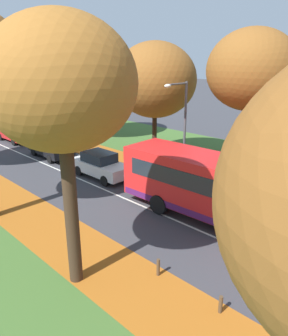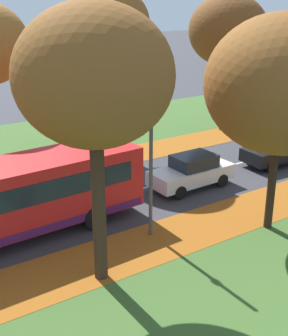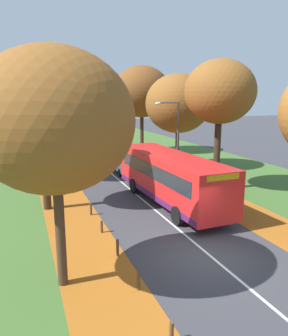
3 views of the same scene
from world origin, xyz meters
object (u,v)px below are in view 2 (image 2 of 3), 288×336
Objects in this scene: tree_right_near at (94,77)px; streetlamp_right at (146,141)px; tree_right_mid at (282,85)px; bus at (11,197)px; tree_left_mid at (107,26)px; car_black_following at (279,149)px; car_white_lead at (192,171)px; tree_left_far at (228,31)px.

streetlamp_right is at bearing 121.04° from tree_right_near.
tree_right_mid is 1.38× the size of streetlamp_right.
tree_left_mid is at bearing 130.48° from bus.
car_black_following is at bearing 90.27° from bus.
streetlamp_right is at bearing -60.12° from car_white_lead.
tree_right_mid is 5.31m from streetlamp_right.
streetlamp_right is at bearing -119.45° from tree_right_mid.
car_white_lead is (6.98, 0.51, -6.37)m from tree_left_mid.
tree_right_near is at bearing -58.96° from streetlamp_right.
tree_right_near is 7.36m from tree_right_mid.
car_white_lead is at bearing 4.21° from tree_left_mid.
car_white_lead is (-4.92, 0.06, -4.92)m from tree_right_mid.
tree_right_mid reaches higher than bus.
streetlamp_right is 5.47m from bus.
tree_left_mid is at bearing 148.80° from tree_right_near.
tree_left_mid reaches higher than car_black_following.
bus is at bearing -89.22° from car_white_lead.
tree_left_mid is at bearing -91.37° from tree_left_far.
tree_left_mid is 9.47m from car_white_lead.
car_black_following is (0.05, 6.11, 0.00)m from car_white_lead.
bus is 8.88m from car_white_lead.
tree_left_far is (0.21, 8.79, -0.60)m from tree_left_mid.
car_white_lead is (-2.50, 4.35, -2.92)m from streetlamp_right.
streetlamp_right is (9.27, -12.62, -2.84)m from tree_left_far.
tree_left_mid is 11.57m from car_black_following.
tree_right_near is at bearing -31.20° from tree_left_mid.
streetlamp_right is 11.14m from car_black_following.
tree_left_far reaches higher than car_white_lead.
bus is at bearing -117.92° from streetlamp_right.
streetlamp_right is at bearing -53.69° from tree_left_far.
car_black_following is (-0.07, 14.95, -0.89)m from bus.
bus reaches higher than car_black_following.
tree_right_mid is (11.90, 0.45, -1.45)m from tree_left_mid.
tree_left_mid is 2.22× the size of car_white_lead.
tree_left_mid reaches higher than car_white_lead.
car_white_lead is at bearing 179.28° from tree_right_mid.
car_black_following is (6.83, -2.16, -5.77)m from tree_left_far.
tree_right_near is at bearing -59.64° from car_white_lead.
tree_left_mid is 1.07× the size of tree_right_near.
streetlamp_right is 1.42× the size of car_white_lead.
tree_right_near is 10.30m from car_white_lead.
tree_right_near reaches higher than tree_right_mid.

